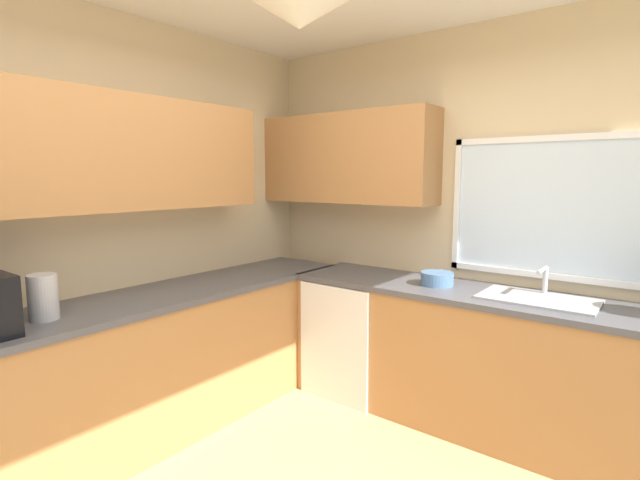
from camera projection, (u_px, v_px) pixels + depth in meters
room_shell at (258, 138)px, 2.70m from camera, size 3.57×3.89×2.76m
counter_run_left at (124, 375)px, 2.86m from camera, size 0.65×3.50×0.92m
counter_run_back at (480, 360)px, 3.10m from camera, size 2.66×0.65×0.92m
dishwasher at (355, 334)px, 3.67m from camera, size 0.60×0.60×0.87m
kettle at (43, 297)px, 2.44m from camera, size 0.14×0.14×0.24m
sink_assembly at (538, 298)px, 2.84m from camera, size 0.66×0.40×0.19m
bowl at (437, 279)px, 3.22m from camera, size 0.22×0.22×0.09m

